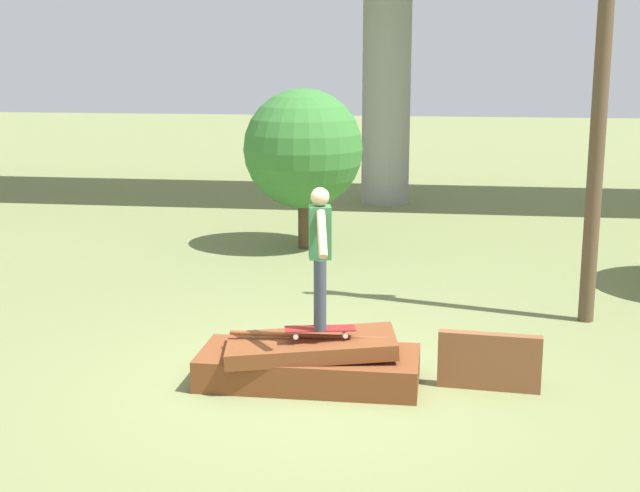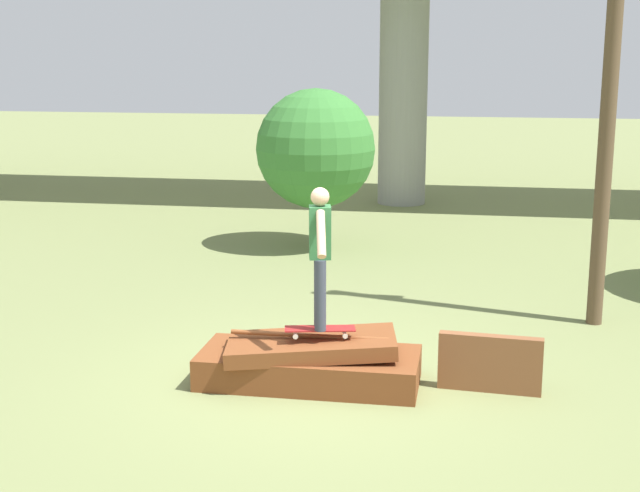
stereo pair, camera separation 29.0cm
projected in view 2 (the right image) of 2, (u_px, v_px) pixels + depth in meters
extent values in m
plane|color=olive|center=(309.00, 383.00, 9.50)|extent=(80.00, 80.00, 0.00)
cube|color=brown|center=(309.00, 368.00, 9.47)|extent=(2.33, 0.97, 0.34)
cube|color=brown|center=(311.00, 346.00, 9.40)|extent=(1.89, 1.11, 0.27)
cylinder|color=brown|center=(309.00, 336.00, 9.39)|extent=(1.69, 0.05, 0.05)
cube|color=brown|center=(490.00, 363.00, 9.21)|extent=(1.07, 0.21, 0.60)
cube|color=maroon|center=(320.00, 329.00, 9.28)|extent=(0.76, 0.36, 0.01)
cylinder|color=silver|center=(344.00, 331.00, 9.38)|extent=(0.06, 0.04, 0.05)
cylinder|color=silver|center=(345.00, 336.00, 9.21)|extent=(0.06, 0.04, 0.05)
cylinder|color=silver|center=(295.00, 331.00, 9.37)|extent=(0.06, 0.04, 0.05)
cylinder|color=silver|center=(295.00, 336.00, 9.19)|extent=(0.06, 0.04, 0.05)
cylinder|color=#383D4C|center=(320.00, 291.00, 9.28)|extent=(0.12, 0.12, 0.75)
cylinder|color=#383D4C|center=(320.00, 296.00, 9.11)|extent=(0.12, 0.12, 0.75)
cube|color=#2D6638|center=(320.00, 232.00, 9.06)|extent=(0.26, 0.25, 0.54)
sphere|color=tan|center=(320.00, 197.00, 8.98)|extent=(0.19, 0.19, 0.19)
cylinder|color=tan|center=(319.00, 223.00, 9.33)|extent=(0.18, 0.44, 0.44)
cylinder|color=tan|center=(321.00, 234.00, 8.77)|extent=(0.18, 0.44, 0.44)
cylinder|color=gray|center=(403.00, 85.00, 20.16)|extent=(1.10, 1.10, 5.43)
cylinder|color=brown|center=(611.00, 73.00, 10.90)|extent=(0.20, 0.20, 6.39)
cylinder|color=#4C3823|center=(316.00, 224.00, 15.89)|extent=(0.19, 0.19, 0.90)
sphere|color=#387A33|center=(316.00, 149.00, 15.60)|extent=(2.10, 2.10, 2.10)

